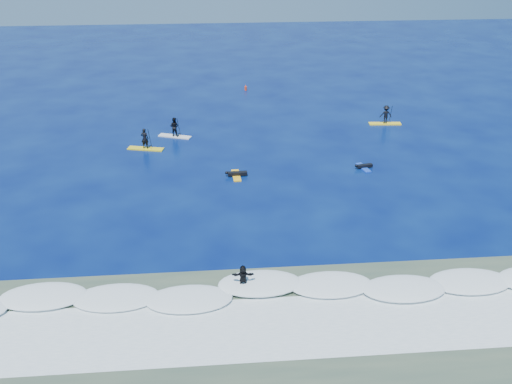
{
  "coord_description": "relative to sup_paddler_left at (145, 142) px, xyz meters",
  "views": [
    {
      "loc": [
        -1.56,
        -36.14,
        19.03
      ],
      "look_at": [
        1.75,
        1.74,
        0.6
      ],
      "focal_mm": 40.0,
      "sensor_mm": 36.0,
      "label": 1
    }
  ],
  "objects": [
    {
      "name": "sup_paddler_center",
      "position": [
        2.51,
        3.02,
        0.12
      ],
      "size": [
        3.25,
        1.89,
        2.23
      ],
      "rotation": [
        0.0,
        0.0,
        -0.37
      ],
      "color": "silver",
      "rests_on": "ground"
    },
    {
      "name": "sup_paddler_left",
      "position": [
        0.0,
        0.0,
        0.0
      ],
      "size": [
        3.37,
        1.6,
        2.3
      ],
      "rotation": [
        0.0,
        0.0,
        -0.25
      ],
      "color": "yellow",
      "rests_on": "ground"
    },
    {
      "name": "ground",
      "position": [
        7.34,
        -12.72,
        -0.72
      ],
      "size": [
        160.0,
        160.0,
        0.0
      ],
      "primitive_type": "plane",
      "color": "#030E48",
      "rests_on": "ground"
    },
    {
      "name": "whitewater",
      "position": [
        7.34,
        -25.72,
        -0.72
      ],
      "size": [
        34.0,
        5.0,
        0.02
      ],
      "primitive_type": "cube",
      "color": "silver",
      "rests_on": "ground"
    },
    {
      "name": "breaking_wave",
      "position": [
        7.34,
        -22.72,
        -0.72
      ],
      "size": [
        40.0,
        6.0,
        0.3
      ],
      "primitive_type": "cube",
      "color": "white",
      "rests_on": "ground"
    },
    {
      "name": "marker_buoy",
      "position": [
        10.41,
        18.59,
        -0.41
      ],
      "size": [
        0.29,
        0.29,
        0.71
      ],
      "rotation": [
        0.0,
        0.0,
        0.13
      ],
      "color": "red",
      "rests_on": "ground"
    },
    {
      "name": "sup_paddler_right",
      "position": [
        23.64,
        4.91,
        0.16
      ],
      "size": [
        3.28,
        1.06,
        2.26
      ],
      "rotation": [
        0.0,
        0.0,
        -0.08
      ],
      "color": "yellow",
      "rests_on": "ground"
    },
    {
      "name": "prone_paddler_near",
      "position": [
        7.86,
        -6.63,
        -0.56
      ],
      "size": [
        1.81,
        2.3,
        0.48
      ],
      "rotation": [
        0.0,
        0.0,
        1.62
      ],
      "color": "yellow",
      "rests_on": "ground"
    },
    {
      "name": "shallow_water",
      "position": [
        7.34,
        -26.72,
        -0.71
      ],
      "size": [
        90.0,
        13.0,
        0.01
      ],
      "primitive_type": "cube",
      "color": "#36493B",
      "rests_on": "ground"
    },
    {
      "name": "prone_paddler_far",
      "position": [
        18.58,
        -5.96,
        -0.58
      ],
      "size": [
        1.58,
        2.05,
        0.42
      ],
      "rotation": [
        0.0,
        0.0,
        1.76
      ],
      "color": "blue",
      "rests_on": "ground"
    },
    {
      "name": "wave_surfer",
      "position": [
        7.37,
        -22.36,
        0.11
      ],
      "size": [
        2.06,
        0.64,
        1.48
      ],
      "rotation": [
        0.0,
        0.0,
        -0.04
      ],
      "color": "white",
      "rests_on": "breaking_wave"
    }
  ]
}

